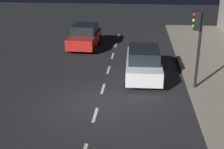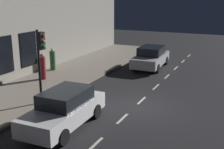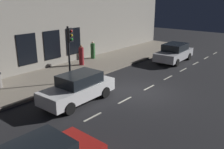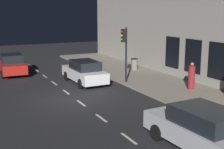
# 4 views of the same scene
# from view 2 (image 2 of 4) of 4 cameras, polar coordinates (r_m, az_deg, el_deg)

# --- Properties ---
(ground_plane) EXTENTS (60.00, 60.00, 0.00)m
(ground_plane) POSITION_cam_2_polar(r_m,az_deg,el_deg) (14.73, 4.48, -6.29)
(ground_plane) COLOR #232326
(sidewalk) EXTENTS (4.50, 32.00, 0.15)m
(sidewalk) POSITION_cam_2_polar(r_m,az_deg,el_deg) (17.74, -14.77, -2.72)
(sidewalk) COLOR gray
(sidewalk) RESTS_ON ground
(lane_centre_line) EXTENTS (0.12, 27.20, 0.01)m
(lane_centre_line) POSITION_cam_2_polar(r_m,az_deg,el_deg) (15.61, 5.79, -5.03)
(lane_centre_line) COLOR beige
(lane_centre_line) RESTS_ON ground
(traffic_light) EXTENTS (0.47, 0.32, 3.67)m
(traffic_light) POSITION_cam_2_polar(r_m,az_deg,el_deg) (14.45, -13.77, 4.20)
(traffic_light) COLOR black
(traffic_light) RESTS_ON sidewalk
(parked_car_0) EXTENTS (1.88, 4.41, 1.58)m
(parked_car_0) POSITION_cam_2_polar(r_m,az_deg,el_deg) (12.50, -9.20, -6.60)
(parked_car_0) COLOR silver
(parked_car_0) RESTS_ON ground
(parked_car_1) EXTENTS (2.14, 4.56, 1.58)m
(parked_car_1) POSITION_cam_2_polar(r_m,az_deg,el_deg) (22.57, 7.57, 3.37)
(parked_car_1) COLOR #B7B7BC
(parked_car_1) RESTS_ON ground
(pedestrian_0) EXTENTS (0.52, 0.52, 1.57)m
(pedestrian_0) POSITION_cam_2_polar(r_m,az_deg,el_deg) (21.46, -11.46, 2.76)
(pedestrian_0) COLOR #336B38
(pedestrian_0) RESTS_ON sidewalk
(pedestrian_1) EXTENTS (0.49, 0.49, 1.67)m
(pedestrian_1) POSITION_cam_2_polar(r_m,az_deg,el_deg) (19.21, -13.37, 1.34)
(pedestrian_1) COLOR maroon
(pedestrian_1) RESTS_ON sidewalk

